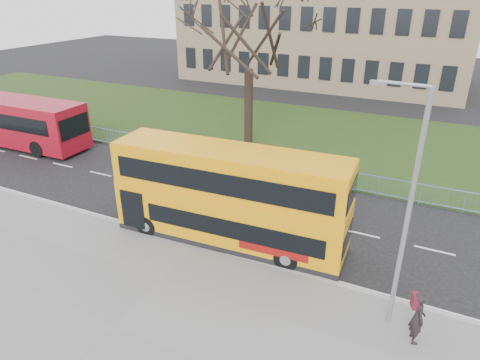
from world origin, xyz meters
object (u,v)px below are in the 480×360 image
at_px(yellow_bus, 229,195).
at_px(red_bus, 8,119).
at_px(pedestrian, 418,318).
at_px(street_lamp, 406,206).

distance_m(yellow_bus, red_bus, 19.77).
distance_m(pedestrian, street_lamp, 3.48).
height_order(red_bus, pedestrian, red_bus).
xyz_separation_m(pedestrian, street_lamp, (-0.90, 0.51, 3.32)).
bearing_deg(pedestrian, red_bus, 55.77).
bearing_deg(yellow_bus, street_lamp, -20.67).
distance_m(red_bus, street_lamp, 27.02).
height_order(yellow_bus, red_bus, yellow_bus).
relative_size(red_bus, street_lamp, 1.57).
bearing_deg(pedestrian, street_lamp, 40.96).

